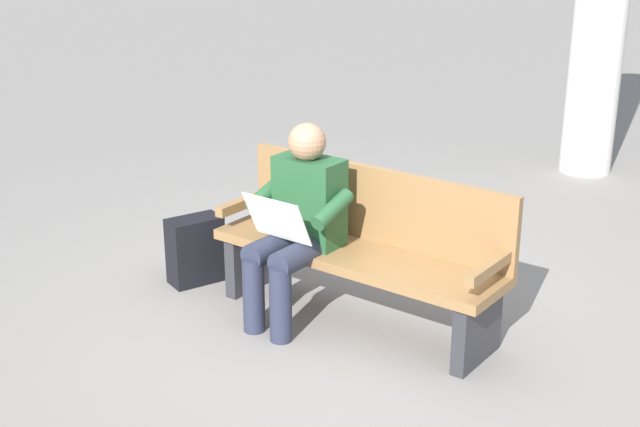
% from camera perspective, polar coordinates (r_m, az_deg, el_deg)
% --- Properties ---
extents(ground_plane, '(40.00, 40.00, 0.00)m').
position_cam_1_polar(ground_plane, '(5.21, 2.28, -7.07)').
color(ground_plane, gray).
extents(bench_near, '(1.84, 0.68, 0.90)m').
position_cam_1_polar(bench_near, '(5.07, 2.81, -2.14)').
color(bench_near, olive).
rests_on(bench_near, ground).
extents(person_seated, '(0.60, 0.60, 1.18)m').
position_cam_1_polar(person_seated, '(5.00, -1.48, -0.37)').
color(person_seated, '#23512D').
rests_on(person_seated, ground).
extents(backpack, '(0.34, 0.39, 0.44)m').
position_cam_1_polar(backpack, '(5.70, -8.23, -2.41)').
color(backpack, black).
rests_on(backpack, ground).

